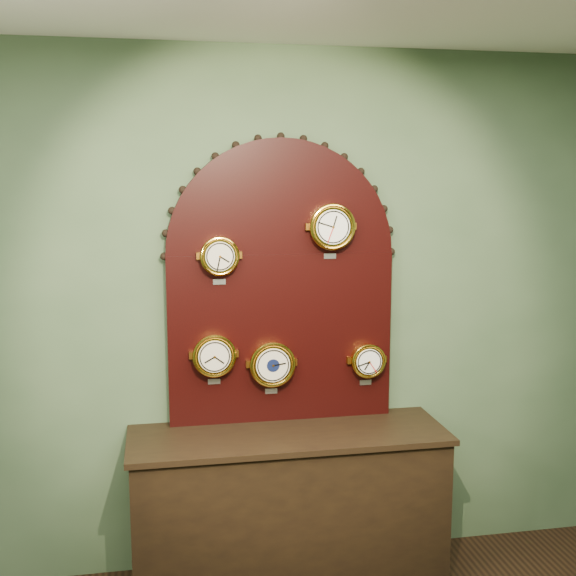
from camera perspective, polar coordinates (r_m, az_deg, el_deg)
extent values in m
plane|color=#486142|center=(3.87, -0.69, -2.07)|extent=(4.00, 0.00, 4.00)
cube|color=black|center=(3.94, 0.06, -17.26)|extent=(1.60, 0.50, 0.80)
cube|color=black|center=(3.85, -0.55, -3.96)|extent=(1.20, 0.06, 0.90)
cylinder|color=black|center=(3.77, -0.56, 2.72)|extent=(1.20, 0.06, 1.20)
cylinder|color=gold|center=(3.67, -5.47, 2.58)|extent=(0.19, 0.08, 0.19)
torus|color=gold|center=(3.64, -5.42, 2.52)|extent=(0.20, 0.02, 0.20)
cylinder|color=beige|center=(3.63, -5.41, 2.51)|extent=(0.15, 0.01, 0.15)
cube|color=silver|center=(3.71, -5.47, 0.50)|extent=(0.06, 0.01, 0.03)
cylinder|color=gold|center=(3.76, 3.46, 4.89)|extent=(0.23, 0.08, 0.23)
torus|color=gold|center=(3.73, 3.58, 4.86)|extent=(0.24, 0.02, 0.24)
cylinder|color=white|center=(3.72, 3.60, 4.85)|extent=(0.18, 0.01, 0.18)
cube|color=silver|center=(3.79, 3.35, 2.54)|extent=(0.07, 0.01, 0.03)
cylinder|color=gold|center=(3.76, -5.89, -5.29)|extent=(0.21, 0.08, 0.21)
torus|color=gold|center=(3.73, -5.85, -5.41)|extent=(0.23, 0.02, 0.23)
cylinder|color=beige|center=(3.72, -5.84, -5.44)|extent=(0.17, 0.01, 0.17)
cube|color=silver|center=(3.82, -5.88, -7.39)|extent=(0.06, 0.01, 0.03)
cylinder|color=gold|center=(3.81, -1.29, -6.00)|extent=(0.23, 0.08, 0.23)
torus|color=gold|center=(3.78, -1.21, -6.13)|extent=(0.24, 0.02, 0.24)
cylinder|color=beige|center=(3.78, -1.19, -6.16)|extent=(0.18, 0.01, 0.18)
cube|color=silver|center=(3.88, -1.34, -8.17)|extent=(0.07, 0.01, 0.03)
cylinder|color=#0C1438|center=(3.77, -1.19, -6.17)|extent=(0.07, 0.00, 0.07)
cylinder|color=gold|center=(3.93, 6.30, -5.69)|extent=(0.17, 0.08, 0.17)
torus|color=gold|center=(3.90, 6.43, -5.81)|extent=(0.19, 0.02, 0.19)
cylinder|color=white|center=(3.89, 6.47, -5.84)|extent=(0.14, 0.01, 0.14)
cube|color=silver|center=(3.99, 6.16, -7.45)|extent=(0.06, 0.01, 0.03)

